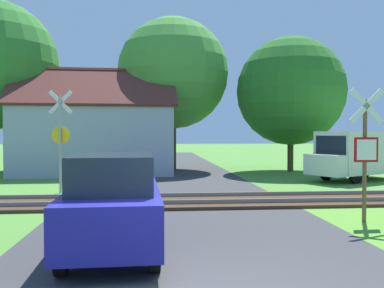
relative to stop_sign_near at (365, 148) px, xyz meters
name	(u,v)px	position (x,y,z in m)	size (l,w,h in m)	color
road_asphalt	(198,258)	(-4.33, -2.59, -1.79)	(6.90, 80.00, 0.01)	#38383A
rail_track	(179,201)	(-4.33, 3.17, -1.73)	(60.00, 2.60, 0.22)	#422D1E
stop_sign_near	(365,148)	(0.00, 0.00, 0.00)	(0.88, 0.15, 3.25)	brown
crossing_sign_far	(60,134)	(-8.44, 5.81, 0.33)	(0.88, 0.16, 3.71)	#9E9EA5
house	(96,137)	(-8.22, 13.60, 0.18)	(8.64, 6.17, 5.68)	#99A3B7
tree_right	(291,91)	(2.57, 13.51, 2.72)	(6.06, 6.06, 7.54)	#513823
tree_center	(173,73)	(-3.95, 15.42, 3.90)	(6.54, 6.54, 8.96)	#513823
mail_truck	(359,153)	(4.24, 8.84, -0.55)	(5.20, 3.90, 2.24)	silver
parked_car	(114,202)	(-5.84, -1.99, -0.90)	(1.77, 4.05, 1.78)	navy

